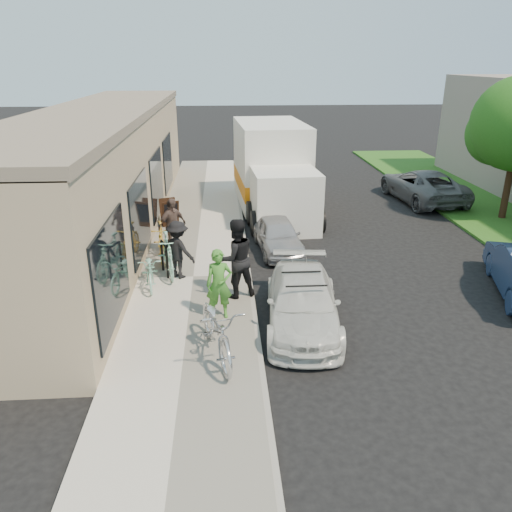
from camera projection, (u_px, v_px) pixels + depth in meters
name	position (u px, v px, depth m)	size (l,w,h in m)	color
ground	(276.00, 334.00, 11.18)	(120.00, 120.00, 0.00)	black
sidewalk	(193.00, 279.00, 13.81)	(3.00, 34.00, 0.15)	beige
curb	(249.00, 278.00, 13.91)	(0.12, 34.00, 0.13)	gray
storefront	(105.00, 170.00, 17.49)	(3.60, 20.00, 4.22)	tan
bike_rack	(164.00, 255.00, 13.73)	(0.26, 0.63, 0.93)	black
sandwich_board	(170.00, 213.00, 17.80)	(0.76, 0.76, 0.96)	black
sedan_white	(303.00, 302.00, 11.38)	(2.01, 4.12, 1.19)	silver
sedan_silver	(278.00, 235.00, 15.84)	(1.27, 3.16, 1.08)	#A4A5AA
moving_truck	(273.00, 172.00, 20.04)	(3.00, 7.05, 3.40)	silver
far_car_gray	(422.00, 186.00, 21.47)	(2.26, 4.89, 1.36)	#515255
tandem_bike	(217.00, 329.00, 9.89)	(0.81, 2.32, 1.22)	silver
woman_rider	(219.00, 284.00, 11.35)	(0.60, 0.39, 1.65)	#40882D
man_standing	(236.00, 258.00, 12.31)	(0.98, 0.77, 2.02)	black
cruiser_bike_a	(168.00, 255.00, 13.76)	(0.54, 1.90, 1.14)	#92DAC4
cruiser_bike_b	(150.00, 270.00, 13.08)	(0.58, 1.66, 0.87)	#92DAC4
cruiser_bike_c	(161.00, 241.00, 14.85)	(0.51, 1.79, 1.08)	gold
bystander_a	(178.00, 250.00, 13.46)	(1.04, 0.60, 1.60)	black
bystander_b	(172.00, 226.00, 15.25)	(1.00, 0.42, 1.71)	brown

